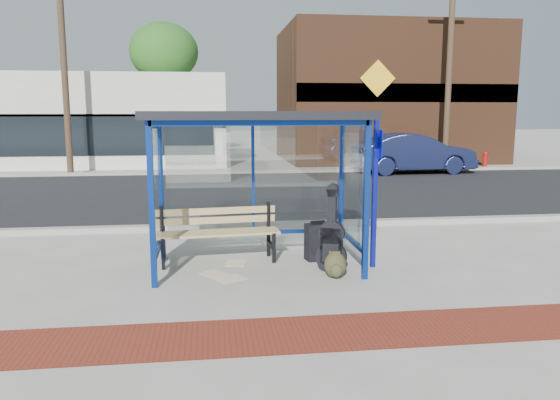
{
  "coord_description": "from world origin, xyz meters",
  "views": [
    {
      "loc": [
        -0.7,
        -8.19,
        2.42
      ],
      "look_at": [
        0.38,
        0.2,
        1.04
      ],
      "focal_mm": 35.0,
      "sensor_mm": 36.0,
      "label": 1
    }
  ],
  "objects": [
    {
      "name": "utility_pole_east",
      "position": [
        9.0,
        13.4,
        4.11
      ],
      "size": [
        1.6,
        0.24,
        8.0
      ],
      "color": "#4C3826",
      "rests_on": "ground"
    },
    {
      "name": "bus_shelter",
      "position": [
        0.0,
        0.07,
        2.07
      ],
      "size": [
        3.3,
        1.8,
        2.42
      ],
      "color": "navy",
      "rests_on": "ground"
    },
    {
      "name": "tree_mid",
      "position": [
        -3.0,
        22.0,
        5.45
      ],
      "size": [
        3.6,
        3.6,
        7.03
      ],
      "color": "#4C3826",
      "rests_on": "ground"
    },
    {
      "name": "newspaper_a",
      "position": [
        -0.68,
        -0.23,
        0.0
      ],
      "size": [
        0.47,
        0.48,
        0.01
      ],
      "primitive_type": "cube",
      "rotation": [
        0.0,
        0.0,
        -0.9
      ],
      "color": "white",
      "rests_on": "ground"
    },
    {
      "name": "suitcase",
      "position": [
        1.01,
        0.33,
        0.31
      ],
      "size": [
        0.42,
        0.32,
        0.66
      ],
      "rotation": [
        0.0,
        0.0,
        0.2
      ],
      "color": "black",
      "rests_on": "ground"
    },
    {
      "name": "far_sidewalk",
      "position": [
        0.0,
        15.0,
        0.0
      ],
      "size": [
        60.0,
        4.0,
        0.01
      ],
      "primitive_type": "cube",
      "color": "#B2ADA0",
      "rests_on": "ground"
    },
    {
      "name": "storefront_white",
      "position": [
        -9.0,
        17.99,
        2.0
      ],
      "size": [
        18.0,
        6.04,
        4.0
      ],
      "color": "silver",
      "rests_on": "ground"
    },
    {
      "name": "bench",
      "position": [
        -0.61,
        0.47,
        0.52
      ],
      "size": [
        2.0,
        0.66,
        0.93
      ],
      "rotation": [
        0.0,
        0.0,
        0.09
      ],
      "color": "black",
      "rests_on": "ground"
    },
    {
      "name": "brick_paver_strip",
      "position": [
        0.0,
        -2.6,
        0.01
      ],
      "size": [
        60.0,
        1.0,
        0.01
      ],
      "primitive_type": "cube",
      "color": "maroon",
      "rests_on": "ground"
    },
    {
      "name": "parked_car",
      "position": [
        7.22,
        12.34,
        0.78
      ],
      "size": [
        4.79,
        1.89,
        1.55
      ],
      "primitive_type": "imported",
      "rotation": [
        0.0,
        0.0,
        1.62
      ],
      "color": "#171E41",
      "rests_on": "ground"
    },
    {
      "name": "tree_right",
      "position": [
        12.5,
        22.0,
        5.45
      ],
      "size": [
        3.6,
        3.6,
        7.03
      ],
      "color": "#4C3826",
      "rests_on": "ground"
    },
    {
      "name": "sign_post",
      "position": [
        1.81,
        -0.16,
        1.3
      ],
      "size": [
        0.1,
        0.29,
        2.31
      ],
      "rotation": [
        0.0,
        0.0,
        0.08
      ],
      "color": "#0E159B",
      "rests_on": "ground"
    },
    {
      "name": "street_asphalt",
      "position": [
        0.0,
        8.0,
        0.0
      ],
      "size": [
        60.0,
        10.0,
        0.0
      ],
      "primitive_type": "cube",
      "color": "black",
      "rests_on": "ground"
    },
    {
      "name": "newspaper_c",
      "position": [
        -0.32,
        0.31,
        0.0
      ],
      "size": [
        0.38,
        0.45,
        0.01
      ],
      "primitive_type": "cube",
      "rotation": [
        0.0,
        0.0,
        1.38
      ],
      "color": "white",
      "rests_on": "ground"
    },
    {
      "name": "utility_pole_west",
      "position": [
        -6.0,
        13.4,
        4.11
      ],
      "size": [
        1.6,
        0.24,
        8.0
      ],
      "color": "#4C3826",
      "rests_on": "ground"
    },
    {
      "name": "fire_hydrant",
      "position": [
        11.14,
        14.07,
        0.38
      ],
      "size": [
        0.31,
        0.21,
        0.7
      ],
      "rotation": [
        0.0,
        0.0,
        0.1
      ],
      "color": "#9E110B",
      "rests_on": "ground"
    },
    {
      "name": "storefront_brown",
      "position": [
        8.0,
        18.49,
        3.2
      ],
      "size": [
        10.0,
        7.08,
        6.4
      ],
      "color": "#59331E",
      "rests_on": "ground"
    },
    {
      "name": "curb_near",
      "position": [
        0.0,
        2.9,
        0.06
      ],
      "size": [
        60.0,
        0.25,
        0.12
      ],
      "primitive_type": "cube",
      "color": "gray",
      "rests_on": "ground"
    },
    {
      "name": "backpack",
      "position": [
        1.09,
        -0.65,
        0.19
      ],
      "size": [
        0.34,
        0.32,
        0.39
      ],
      "rotation": [
        0.0,
        0.0,
        -0.08
      ],
      "color": "#31301B",
      "rests_on": "ground"
    },
    {
      "name": "curb_far",
      "position": [
        0.0,
        13.1,
        0.06
      ],
      "size": [
        60.0,
        0.25,
        0.12
      ],
      "primitive_type": "cube",
      "color": "gray",
      "rests_on": "ground"
    },
    {
      "name": "guitar_bag",
      "position": [
        1.1,
        -0.33,
        0.47
      ],
      "size": [
        0.48,
        0.3,
        1.27
      ],
      "rotation": [
        0.0,
        0.0,
        -0.39
      ],
      "color": "black",
      "rests_on": "ground"
    },
    {
      "name": "ground",
      "position": [
        0.0,
        0.0,
        0.0
      ],
      "size": [
        120.0,
        120.0,
        0.0
      ],
      "primitive_type": "plane",
      "color": "#B2ADA0",
      "rests_on": "ground"
    },
    {
      "name": "newspaper_b",
      "position": [
        -0.44,
        -0.5,
        0.0
      ],
      "size": [
        0.51,
        0.48,
        0.01
      ],
      "primitive_type": "cube",
      "rotation": [
        0.0,
        0.0,
        0.51
      ],
      "color": "white",
      "rests_on": "ground"
    }
  ]
}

